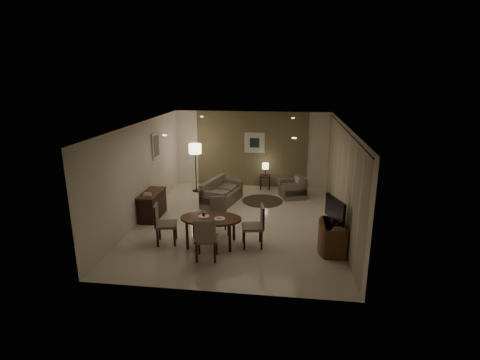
# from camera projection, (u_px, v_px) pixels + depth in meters

# --- Properties ---
(room_shell) EXTENTS (5.50, 7.00, 2.70)m
(room_shell) POSITION_uv_depth(u_px,v_px,m) (241.00, 171.00, 10.44)
(room_shell) COLOR beige
(room_shell) RESTS_ON ground
(taupe_accent) EXTENTS (3.96, 0.03, 2.70)m
(taupe_accent) POSITION_uv_depth(u_px,v_px,m) (252.00, 149.00, 13.38)
(taupe_accent) COLOR olive
(taupe_accent) RESTS_ON wall_back
(curtain_wall) EXTENTS (0.08, 6.70, 2.58)m
(curtain_wall) POSITION_uv_depth(u_px,v_px,m) (341.00, 180.00, 9.73)
(curtain_wall) COLOR beige
(curtain_wall) RESTS_ON wall_right
(curtain_rod) EXTENTS (0.03, 6.80, 0.03)m
(curtain_rod) POSITION_uv_depth(u_px,v_px,m) (345.00, 129.00, 9.37)
(curtain_rod) COLOR black
(curtain_rod) RESTS_ON wall_right
(art_back_frame) EXTENTS (0.72, 0.03, 0.72)m
(art_back_frame) POSITION_uv_depth(u_px,v_px,m) (255.00, 143.00, 13.27)
(art_back_frame) COLOR silver
(art_back_frame) RESTS_ON wall_back
(art_back_canvas) EXTENTS (0.34, 0.01, 0.34)m
(art_back_canvas) POSITION_uv_depth(u_px,v_px,m) (255.00, 143.00, 13.26)
(art_back_canvas) COLOR black
(art_back_canvas) RESTS_ON wall_back
(art_left_frame) EXTENTS (0.03, 0.60, 0.80)m
(art_left_frame) POSITION_uv_depth(u_px,v_px,m) (156.00, 146.00, 11.40)
(art_left_frame) COLOR silver
(art_left_frame) RESTS_ON wall_left
(art_left_canvas) EXTENTS (0.01, 0.46, 0.64)m
(art_left_canvas) POSITION_uv_depth(u_px,v_px,m) (156.00, 146.00, 11.39)
(art_left_canvas) COLOR gray
(art_left_canvas) RESTS_ON wall_left
(downlight_nl) EXTENTS (0.10, 0.10, 0.01)m
(downlight_nl) POSITION_uv_depth(u_px,v_px,m) (165.00, 135.00, 8.14)
(downlight_nl) COLOR white
(downlight_nl) RESTS_ON ceiling
(downlight_nr) EXTENTS (0.10, 0.10, 0.01)m
(downlight_nr) POSITION_uv_depth(u_px,v_px,m) (294.00, 138.00, 7.80)
(downlight_nr) COLOR white
(downlight_nr) RESTS_ON ceiling
(downlight_fl) EXTENTS (0.10, 0.10, 0.01)m
(downlight_fl) POSITION_uv_depth(u_px,v_px,m) (202.00, 117.00, 11.57)
(downlight_fl) COLOR white
(downlight_fl) RESTS_ON ceiling
(downlight_fr) EXTENTS (0.10, 0.10, 0.01)m
(downlight_fr) POSITION_uv_depth(u_px,v_px,m) (293.00, 118.00, 11.23)
(downlight_fr) COLOR white
(downlight_fr) RESTS_ON ceiling
(console_desk) EXTENTS (0.48, 1.20, 0.75)m
(console_desk) POSITION_uv_depth(u_px,v_px,m) (152.00, 205.00, 10.63)
(console_desk) COLOR #452A16
(console_desk) RESTS_ON floor
(telephone) EXTENTS (0.20, 0.14, 0.09)m
(telephone) POSITION_uv_depth(u_px,v_px,m) (148.00, 194.00, 10.23)
(telephone) COLOR white
(telephone) RESTS_ON console_desk
(tv_cabinet) EXTENTS (0.48, 0.90, 0.70)m
(tv_cabinet) POSITION_uv_depth(u_px,v_px,m) (334.00, 237.00, 8.61)
(tv_cabinet) COLOR brown
(tv_cabinet) RESTS_ON floor
(flat_tv) EXTENTS (0.36, 0.85, 0.60)m
(flat_tv) POSITION_uv_depth(u_px,v_px,m) (335.00, 210.00, 8.43)
(flat_tv) COLOR black
(flat_tv) RESTS_ON tv_cabinet
(dining_table) EXTENTS (1.47, 0.92, 0.69)m
(dining_table) POSITION_uv_depth(u_px,v_px,m) (211.00, 231.00, 8.96)
(dining_table) COLOR #452A16
(dining_table) RESTS_ON floor
(chair_near) EXTENTS (0.53, 0.53, 0.99)m
(chair_near) POSITION_uv_depth(u_px,v_px,m) (207.00, 238.00, 8.22)
(chair_near) COLOR #76715B
(chair_near) RESTS_ON floor
(chair_far) EXTENTS (0.58, 0.58, 0.93)m
(chair_far) POSITION_uv_depth(u_px,v_px,m) (220.00, 216.00, 9.53)
(chair_far) COLOR #76715B
(chair_far) RESTS_ON floor
(chair_left) EXTENTS (0.57, 0.57, 1.00)m
(chair_left) POSITION_uv_depth(u_px,v_px,m) (166.00, 224.00, 8.99)
(chair_left) COLOR #76715B
(chair_left) RESTS_ON floor
(chair_right) EXTENTS (0.57, 0.57, 1.01)m
(chair_right) POSITION_uv_depth(u_px,v_px,m) (252.00, 226.00, 8.84)
(chair_right) COLOR #76715B
(chair_right) RESTS_ON floor
(plate_a) EXTENTS (0.26, 0.26, 0.02)m
(plate_a) POSITION_uv_depth(u_px,v_px,m) (204.00, 216.00, 8.93)
(plate_a) COLOR white
(plate_a) RESTS_ON dining_table
(plate_b) EXTENTS (0.26, 0.26, 0.02)m
(plate_b) POSITION_uv_depth(u_px,v_px,m) (220.00, 219.00, 8.79)
(plate_b) COLOR white
(plate_b) RESTS_ON dining_table
(fruit_apple) EXTENTS (0.09, 0.09, 0.09)m
(fruit_apple) POSITION_uv_depth(u_px,v_px,m) (204.00, 214.00, 8.92)
(fruit_apple) COLOR maroon
(fruit_apple) RESTS_ON plate_a
(napkin) EXTENTS (0.12, 0.08, 0.03)m
(napkin) POSITION_uv_depth(u_px,v_px,m) (220.00, 218.00, 8.78)
(napkin) COLOR white
(napkin) RESTS_ON plate_b
(round_rug) EXTENTS (1.32, 1.32, 0.01)m
(round_rug) POSITION_uv_depth(u_px,v_px,m) (262.00, 201.00, 12.09)
(round_rug) COLOR #423C25
(round_rug) RESTS_ON floor
(sofa) EXTENTS (1.74, 1.18, 0.75)m
(sofa) POSITION_uv_depth(u_px,v_px,m) (222.00, 192.00, 11.84)
(sofa) COLOR #76715B
(sofa) RESTS_ON floor
(armchair) EXTENTS (0.96, 0.99, 0.71)m
(armchair) POSITION_uv_depth(u_px,v_px,m) (292.00, 187.00, 12.38)
(armchair) COLOR #76715B
(armchair) RESTS_ON floor
(side_table) EXTENTS (0.39, 0.39, 0.50)m
(side_table) POSITION_uv_depth(u_px,v_px,m) (265.00, 182.00, 13.26)
(side_table) COLOR black
(side_table) RESTS_ON floor
(table_lamp) EXTENTS (0.22, 0.22, 0.50)m
(table_lamp) POSITION_uv_depth(u_px,v_px,m) (265.00, 169.00, 13.13)
(table_lamp) COLOR #FFEAC1
(table_lamp) RESTS_ON side_table
(floor_lamp) EXTENTS (0.42, 0.42, 1.67)m
(floor_lamp) POSITION_uv_depth(u_px,v_px,m) (196.00, 168.00, 12.87)
(floor_lamp) COLOR #FFE5B7
(floor_lamp) RESTS_ON floor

